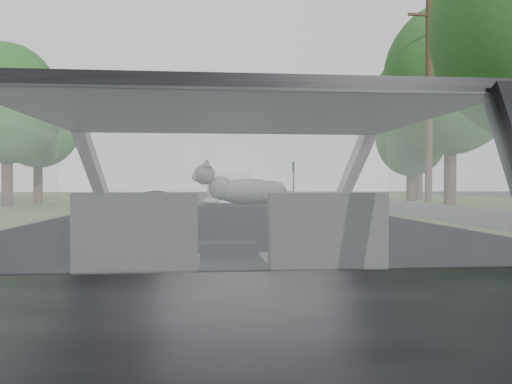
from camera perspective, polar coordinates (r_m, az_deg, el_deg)
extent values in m
cube|color=black|center=(2.51, -3.01, -8.27)|extent=(1.80, 4.00, 1.45)
cube|color=black|center=(3.12, -3.47, -4.17)|extent=(1.58, 0.45, 0.30)
cube|color=black|center=(2.22, -13.13, -5.47)|extent=(0.50, 0.72, 0.42)
cube|color=black|center=(2.26, 7.53, -5.35)|extent=(0.50, 0.72, 0.42)
torus|color=black|center=(2.83, -11.41, -3.27)|extent=(0.36, 0.36, 0.04)
ellipsoid|color=gray|center=(3.09, -0.75, 0.26)|extent=(0.63, 0.25, 0.28)
cube|color=gray|center=(13.24, 14.14, -1.47)|extent=(0.05, 90.00, 0.32)
imported|color=silver|center=(20.13, -2.98, -0.02)|extent=(2.16, 4.93, 1.59)
cube|color=#12612B|center=(30.34, 4.30, 1.15)|extent=(0.37, 0.98, 2.49)
cylinder|color=#472F1E|center=(20.88, 19.16, 9.58)|extent=(0.34, 0.34, 8.57)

